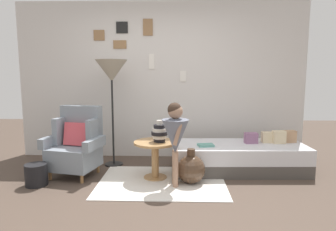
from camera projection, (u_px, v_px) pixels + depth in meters
The scene contains 16 objects.
ground_plane at pixel (152, 203), 3.38m from camera, with size 12.00×12.00×0.00m, color #4C3D33.
gallery_wall at pixel (161, 81), 5.12m from camera, with size 4.80×0.12×2.60m.
rug at pixel (162, 182), 4.01m from camera, with size 1.66×1.25×0.01m, color silver.
armchair at pixel (76, 144), 4.26m from camera, with size 0.84×0.71×0.97m.
daybed at pixel (239, 157), 4.46m from camera, with size 1.93×0.87×0.40m.
pillow_head at pixel (289, 136), 4.55m from camera, with size 0.20×0.12×0.18m, color tan.
pillow_mid at pixel (279, 137), 4.48m from camera, with size 0.18×0.12×0.18m, color beige.
pillow_back at pixel (269, 137), 4.54m from camera, with size 0.22×0.12×0.16m, color beige.
pillow_extra at pixel (251, 138), 4.49m from camera, with size 0.18×0.12×0.16m, color gray.
side_table at pixel (155, 152), 4.11m from camera, with size 0.58×0.58×0.51m.
vase_striped at pixel (159, 133), 4.07m from camera, with size 0.22×0.22×0.29m.
floor_lamp at pixel (112, 73), 4.57m from camera, with size 0.48×0.48×1.63m.
person_child at pixel (175, 134), 3.78m from camera, with size 0.34×0.34×1.07m.
book_on_daybed at pixel (206, 145), 4.31m from camera, with size 0.22×0.16×0.03m, color #5EA296.
demijohn_near at pixel (191, 169), 3.95m from camera, with size 0.38×0.38×0.46m.
magazine_basket at pixel (36, 175), 3.88m from camera, with size 0.28×0.28×0.28m, color black.
Camera 1 is at (0.28, -3.20, 1.44)m, focal length 32.36 mm.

